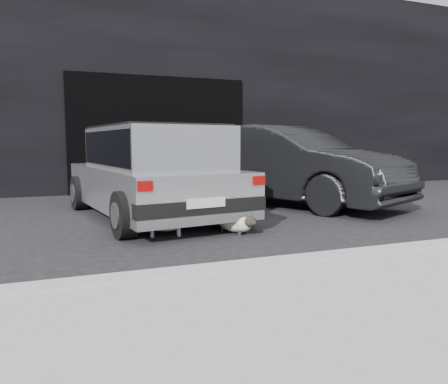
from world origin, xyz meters
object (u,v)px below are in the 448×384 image
object	(u,v)px
cat_siamese	(237,223)
cat_white	(168,221)
second_car	(287,165)
silver_hatchback	(153,168)

from	to	relation	value
cat_siamese	cat_white	size ratio (longest dim) A/B	0.93
second_car	cat_siamese	xyz separation A→B (m)	(-1.85, -2.09, -0.59)
silver_hatchback	cat_white	distance (m)	1.45
silver_hatchback	second_car	size ratio (longest dim) A/B	0.90
silver_hatchback	cat_siamese	size ratio (longest dim) A/B	5.30
silver_hatchback	second_car	xyz separation A→B (m)	(2.59, 0.57, -0.03)
silver_hatchback	cat_siamese	xyz separation A→B (m)	(0.73, -1.51, -0.62)
second_car	cat_white	distance (m)	3.33
second_car	cat_siamese	distance (m)	2.85
second_car	cat_siamese	bearing A→B (deg)	-155.56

